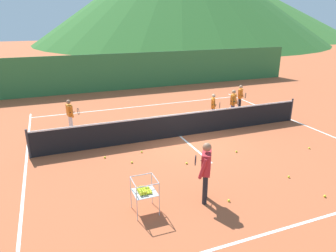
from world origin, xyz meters
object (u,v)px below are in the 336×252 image
object	(u,v)px
student_2	(233,101)
tennis_ball_8	(325,196)
instructor	(206,167)
ball_cart	(144,191)
tennis_ball_1	(309,148)
tennis_ball_3	(205,153)
tennis_ball_4	(105,157)
tennis_net	(180,125)
student_3	(241,95)
tennis_ball_0	(289,177)
tennis_ball_5	(229,201)
tennis_ball_2	(132,162)
tennis_ball_6	(187,163)
tennis_ball_7	(236,152)
tennis_ball_9	(142,152)
student_1	(213,105)
student_0	(70,112)

from	to	relation	value
student_2	tennis_ball_8	distance (m)	7.10
instructor	ball_cart	distance (m)	1.69
tennis_ball_1	tennis_ball_3	size ratio (longest dim) A/B	1.00
ball_cart	tennis_ball_4	distance (m)	3.54
tennis_net	student_3	xyz separation A→B (m)	(4.42, 2.36, 0.29)
tennis_net	tennis_ball_0	world-z (taller)	tennis_net
tennis_ball_5	tennis_ball_8	size ratio (longest dim) A/B	1.00
student_2	tennis_ball_3	size ratio (longest dim) A/B	20.25
instructor	tennis_ball_1	world-z (taller)	instructor
tennis_ball_2	tennis_ball_8	bearing A→B (deg)	-42.12
tennis_ball_3	tennis_ball_8	world-z (taller)	same
tennis_ball_6	tennis_ball_5	bearing A→B (deg)	-87.33
student_3	tennis_ball_3	size ratio (longest dim) A/B	19.30
tennis_ball_0	tennis_ball_4	distance (m)	6.01
ball_cart	tennis_ball_7	bearing A→B (deg)	28.13
tennis_ball_9	tennis_ball_5	bearing A→B (deg)	-72.11
student_3	tennis_ball_1	xyz separation A→B (m)	(-0.49, -5.28, -0.76)
tennis_ball_0	tennis_ball_7	bearing A→B (deg)	101.55
tennis_ball_4	student_3	bearing A→B (deg)	23.34
student_1	tennis_ball_8	world-z (taller)	student_1
tennis_ball_1	tennis_net	bearing A→B (deg)	143.41
tennis_net	instructor	size ratio (longest dim) A/B	6.90
student_2	student_3	size ratio (longest dim) A/B	1.05
tennis_ball_4	tennis_ball_7	bearing A→B (deg)	-15.55
student_0	student_1	bearing A→B (deg)	-9.26
tennis_ball_6	ball_cart	bearing A→B (deg)	-135.96
student_1	tennis_ball_4	distance (m)	5.97
student_1	tennis_ball_4	world-z (taller)	student_1
tennis_ball_2	tennis_ball_5	xyz separation A→B (m)	(1.79, -3.15, 0.00)
tennis_ball_0	tennis_ball_4	size ratio (longest dim) A/B	1.00
instructor	tennis_ball_3	distance (m)	3.15
tennis_ball_1	student_2	bearing A→B (deg)	98.26
tennis_ball_1	tennis_ball_9	distance (m)	6.19
student_3	tennis_ball_6	size ratio (longest dim) A/B	19.30
tennis_ball_1	tennis_ball_6	distance (m)	4.77
instructor	student_1	world-z (taller)	instructor
instructor	tennis_ball_7	xyz separation A→B (m)	(2.52, 2.31, -0.96)
instructor	tennis_net	bearing A→B (deg)	74.38
instructor	tennis_ball_7	world-z (taller)	instructor
tennis_ball_1	tennis_ball_5	world-z (taller)	same
student_1	tennis_ball_1	world-z (taller)	student_1
tennis_ball_6	tennis_ball_0	bearing A→B (deg)	-38.22
student_1	tennis_ball_5	size ratio (longest dim) A/B	18.87
instructor	tennis_ball_8	bearing A→B (deg)	-19.00
student_2	tennis_ball_9	xyz separation A→B (m)	(-5.26, -2.30, -0.79)
tennis_ball_6	tennis_ball_7	xyz separation A→B (m)	(2.06, 0.19, 0.00)
student_2	tennis_ball_4	world-z (taller)	student_2
tennis_ball_3	student_0	bearing A→B (deg)	135.18
tennis_ball_4	tennis_ball_6	world-z (taller)	same
tennis_ball_1	tennis_ball_9	xyz separation A→B (m)	(-5.87, 1.94, 0.00)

